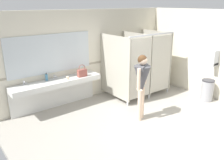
{
  "coord_description": "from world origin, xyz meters",
  "views": [
    {
      "loc": [
        -3.79,
        -3.27,
        2.82
      ],
      "look_at": [
        -0.84,
        0.5,
        1.22
      ],
      "focal_mm": 37.29,
      "sensor_mm": 36.0,
      "label": 1
    }
  ],
  "objects_px": {
    "trash_bin": "(207,90)",
    "soap_dispenser": "(47,77)",
    "person_standing": "(142,80)",
    "handbag": "(82,73)",
    "paper_cup": "(68,78)",
    "paper_towel_dispenser_upper": "(216,58)"
  },
  "relations": [
    {
      "from": "person_standing",
      "to": "handbag",
      "type": "height_order",
      "value": "person_standing"
    },
    {
      "from": "trash_bin",
      "to": "person_standing",
      "type": "xyz_separation_m",
      "value": [
        -2.4,
        0.39,
        0.72
      ]
    },
    {
      "from": "handbag",
      "to": "soap_dispenser",
      "type": "height_order",
      "value": "handbag"
    },
    {
      "from": "trash_bin",
      "to": "soap_dispenser",
      "type": "relative_size",
      "value": 3.13
    },
    {
      "from": "person_standing",
      "to": "paper_cup",
      "type": "relative_size",
      "value": 19.85
    },
    {
      "from": "trash_bin",
      "to": "person_standing",
      "type": "bearing_deg",
      "value": 170.77
    },
    {
      "from": "paper_towel_dispenser_upper",
      "to": "soap_dispenser",
      "type": "bearing_deg",
      "value": 151.08
    },
    {
      "from": "person_standing",
      "to": "handbag",
      "type": "relative_size",
      "value": 4.8
    },
    {
      "from": "handbag",
      "to": "paper_cup",
      "type": "height_order",
      "value": "handbag"
    },
    {
      "from": "person_standing",
      "to": "soap_dispenser",
      "type": "bearing_deg",
      "value": 129.4
    },
    {
      "from": "paper_towel_dispenser_upper",
      "to": "handbag",
      "type": "height_order",
      "value": "paper_towel_dispenser_upper"
    },
    {
      "from": "trash_bin",
      "to": "paper_towel_dispenser_upper",
      "type": "bearing_deg",
      "value": -0.11
    },
    {
      "from": "trash_bin",
      "to": "soap_dispenser",
      "type": "height_order",
      "value": "soap_dispenser"
    },
    {
      "from": "soap_dispenser",
      "to": "person_standing",
      "type": "bearing_deg",
      "value": -50.6
    },
    {
      "from": "trash_bin",
      "to": "handbag",
      "type": "height_order",
      "value": "handbag"
    },
    {
      "from": "person_standing",
      "to": "soap_dispenser",
      "type": "distance_m",
      "value": 2.52
    },
    {
      "from": "trash_bin",
      "to": "handbag",
      "type": "bearing_deg",
      "value": 146.32
    },
    {
      "from": "soap_dispenser",
      "to": "trash_bin",
      "type": "bearing_deg",
      "value": -30.32
    },
    {
      "from": "trash_bin",
      "to": "soap_dispenser",
      "type": "xyz_separation_m",
      "value": [
        -4.0,
        2.34,
        0.61
      ]
    },
    {
      "from": "paper_cup",
      "to": "soap_dispenser",
      "type": "bearing_deg",
      "value": 149.99
    },
    {
      "from": "paper_cup",
      "to": "handbag",
      "type": "bearing_deg",
      "value": -1.92
    },
    {
      "from": "paper_cup",
      "to": "paper_towel_dispenser_upper",
      "type": "bearing_deg",
      "value": -28.78
    }
  ]
}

